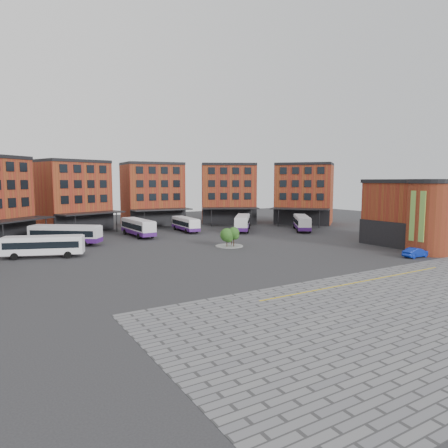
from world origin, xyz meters
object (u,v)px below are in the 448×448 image
tree_island (230,236)px  bus_a (43,245)px  bus_c (138,227)px  bus_d (185,224)px  bus_e (242,223)px  blue_car (416,253)px  bus_f (302,223)px  bus_b (65,234)px

tree_island → bus_a: (-26.33, 5.56, -0.01)m
bus_c → bus_d: bus_c is taller
bus_e → blue_car: bus_e is taller
blue_car → tree_island: bearing=43.7°
bus_c → bus_d: bearing=8.4°
bus_d → bus_e: 11.74m
blue_car → bus_f: bearing=-8.6°
tree_island → bus_b: bearing=145.5°
bus_d → bus_a: bearing=-147.5°
bus_c → bus_d: size_ratio=1.11×
tree_island → bus_b: bus_b is taller
bus_f → bus_b: bearing=-151.1°
bus_b → bus_e: bearing=-51.6°
blue_car → bus_e: bearing=10.7°
bus_a → bus_d: 32.44m
tree_island → bus_a: size_ratio=0.42×
bus_e → bus_f: (10.99, -5.86, -0.05)m
bus_c → bus_f: (32.16, -9.24, -0.06)m
tree_island → blue_car: size_ratio=1.10×
bus_e → bus_a: bearing=-128.9°
tree_island → bus_d: size_ratio=0.43×
bus_b → bus_f: size_ratio=1.03×
bus_e → bus_f: bus_e is taller
bus_b → bus_f: (45.60, -5.32, -0.07)m
bus_a → bus_f: size_ratio=1.01×
bus_e → blue_car: size_ratio=2.66×
bus_d → bus_e: size_ratio=0.97×
tree_island → blue_car: (17.13, -20.34, -1.10)m
bus_a → bus_b: (4.40, 9.51, 0.01)m
tree_island → bus_e: 20.12m
tree_island → bus_f: (23.68, 9.76, -0.07)m
bus_f → bus_d: bearing=-172.0°
bus_a → bus_b: bus_b is taller
bus_e → bus_f: bearing=8.6°
bus_d → blue_car: bearing=-66.0°
blue_car → bus_c: bearing=36.7°
bus_e → blue_car: 36.24m
bus_a → bus_c: size_ratio=0.92×
tree_island → bus_f: bearing=22.4°
bus_c → bus_f: 33.46m
tree_island → bus_a: tree_island is taller
bus_e → blue_car: bearing=-46.3°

